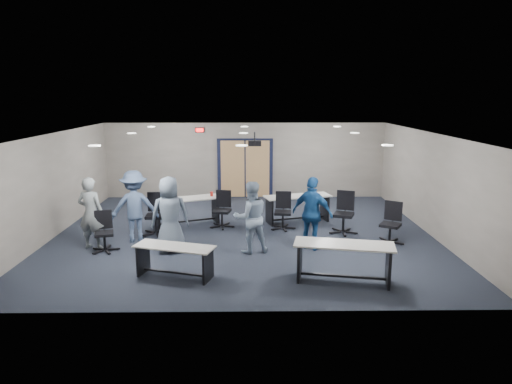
{
  "coord_description": "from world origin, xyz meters",
  "views": [
    {
      "loc": [
        0.16,
        -11.81,
        3.7
      ],
      "look_at": [
        0.33,
        -0.3,
        1.22
      ],
      "focal_mm": 32.0,
      "sensor_mm": 36.0,
      "label": 1
    }
  ],
  "objects_px": {
    "chair_back_c": "(283,211)",
    "table_back_left": "(187,206)",
    "person_back": "(135,206)",
    "table_front_left": "(175,256)",
    "chair_loose_right": "(390,223)",
    "person_plaid": "(170,215)",
    "chair_back_d": "(344,213)",
    "person_gray": "(91,213)",
    "table_front_right": "(344,256)",
    "chair_loose_left": "(104,232)",
    "chair_back_a": "(155,214)",
    "person_lightblue": "(251,217)",
    "table_back_right": "(297,204)",
    "chair_back_b": "(222,210)",
    "person_navy": "(312,213)"
  },
  "relations": [
    {
      "from": "person_gray",
      "to": "person_back",
      "type": "height_order",
      "value": "person_back"
    },
    {
      "from": "table_front_left",
      "to": "chair_back_b",
      "type": "height_order",
      "value": "chair_back_b"
    },
    {
      "from": "chair_loose_right",
      "to": "chair_loose_left",
      "type": "bearing_deg",
      "value": -144.09
    },
    {
      "from": "chair_back_a",
      "to": "chair_back_b",
      "type": "xyz_separation_m",
      "value": [
        1.74,
        0.64,
        -0.04
      ]
    },
    {
      "from": "chair_back_d",
      "to": "person_lightblue",
      "type": "bearing_deg",
      "value": -129.32
    },
    {
      "from": "chair_back_a",
      "to": "chair_back_b",
      "type": "distance_m",
      "value": 1.85
    },
    {
      "from": "chair_back_d",
      "to": "person_plaid",
      "type": "relative_size",
      "value": 0.62
    },
    {
      "from": "chair_loose_right",
      "to": "person_navy",
      "type": "bearing_deg",
      "value": -137.31
    },
    {
      "from": "chair_loose_right",
      "to": "person_plaid",
      "type": "height_order",
      "value": "person_plaid"
    },
    {
      "from": "person_plaid",
      "to": "table_back_right",
      "type": "bearing_deg",
      "value": -155.39
    },
    {
      "from": "chair_back_a",
      "to": "person_gray",
      "type": "relative_size",
      "value": 0.63
    },
    {
      "from": "person_navy",
      "to": "person_back",
      "type": "xyz_separation_m",
      "value": [
        -4.43,
        0.67,
        0.02
      ]
    },
    {
      "from": "chair_back_d",
      "to": "person_gray",
      "type": "height_order",
      "value": "person_gray"
    },
    {
      "from": "table_front_left",
      "to": "table_back_left",
      "type": "relative_size",
      "value": 0.86
    },
    {
      "from": "person_plaid",
      "to": "table_front_left",
      "type": "bearing_deg",
      "value": 89.05
    },
    {
      "from": "person_gray",
      "to": "person_lightblue",
      "type": "xyz_separation_m",
      "value": [
        3.86,
        -0.32,
        -0.03
      ]
    },
    {
      "from": "chair_back_b",
      "to": "person_plaid",
      "type": "height_order",
      "value": "person_plaid"
    },
    {
      "from": "chair_back_d",
      "to": "person_back",
      "type": "height_order",
      "value": "person_back"
    },
    {
      "from": "table_front_right",
      "to": "chair_back_d",
      "type": "relative_size",
      "value": 1.8
    },
    {
      "from": "table_front_left",
      "to": "table_back_left",
      "type": "bearing_deg",
      "value": 111.22
    },
    {
      "from": "table_front_right",
      "to": "chair_loose_right",
      "type": "distance_m",
      "value": 2.9
    },
    {
      "from": "chair_back_c",
      "to": "person_back",
      "type": "bearing_deg",
      "value": -158.22
    },
    {
      "from": "chair_back_c",
      "to": "table_back_left",
      "type": "bearing_deg",
      "value": 177.42
    },
    {
      "from": "person_plaid",
      "to": "person_navy",
      "type": "height_order",
      "value": "person_plaid"
    },
    {
      "from": "table_back_left",
      "to": "chair_back_d",
      "type": "height_order",
      "value": "chair_back_d"
    },
    {
      "from": "person_navy",
      "to": "chair_back_d",
      "type": "bearing_deg",
      "value": -95.87
    },
    {
      "from": "table_back_right",
      "to": "chair_back_c",
      "type": "relative_size",
      "value": 1.98
    },
    {
      "from": "table_front_right",
      "to": "person_lightblue",
      "type": "xyz_separation_m",
      "value": [
        -1.85,
        1.78,
        0.31
      ]
    },
    {
      "from": "table_back_left",
      "to": "chair_back_c",
      "type": "height_order",
      "value": "table_back_left"
    },
    {
      "from": "person_plaid",
      "to": "table_front_right",
      "type": "bearing_deg",
      "value": 140.7
    },
    {
      "from": "chair_back_b",
      "to": "person_back",
      "type": "xyz_separation_m",
      "value": [
        -2.14,
        -1.19,
        0.4
      ]
    },
    {
      "from": "table_back_left",
      "to": "person_navy",
      "type": "distance_m",
      "value": 3.96
    },
    {
      "from": "chair_loose_left",
      "to": "table_back_right",
      "type": "bearing_deg",
      "value": 11.2
    },
    {
      "from": "chair_loose_left",
      "to": "chair_loose_right",
      "type": "height_order",
      "value": "chair_loose_right"
    },
    {
      "from": "chair_loose_right",
      "to": "table_back_right",
      "type": "bearing_deg",
      "value": 168.29
    },
    {
      "from": "chair_back_b",
      "to": "chair_back_c",
      "type": "bearing_deg",
      "value": 4.65
    },
    {
      "from": "person_plaid",
      "to": "person_navy",
      "type": "xyz_separation_m",
      "value": [
        3.39,
        0.16,
        -0.02
      ]
    },
    {
      "from": "table_front_left",
      "to": "person_navy",
      "type": "relative_size",
      "value": 0.98
    },
    {
      "from": "chair_back_b",
      "to": "chair_back_c",
      "type": "relative_size",
      "value": 1.0
    },
    {
      "from": "table_front_left",
      "to": "person_navy",
      "type": "distance_m",
      "value": 3.52
    },
    {
      "from": "chair_loose_left",
      "to": "table_front_left",
      "type": "bearing_deg",
      "value": -55.54
    },
    {
      "from": "chair_back_a",
      "to": "chair_back_c",
      "type": "relative_size",
      "value": 1.08
    },
    {
      "from": "chair_back_c",
      "to": "table_back_right",
      "type": "bearing_deg",
      "value": 64.28
    },
    {
      "from": "chair_back_b",
      "to": "chair_loose_right",
      "type": "relative_size",
      "value": 0.98
    },
    {
      "from": "table_back_left",
      "to": "chair_loose_left",
      "type": "bearing_deg",
      "value": -148.5
    },
    {
      "from": "chair_back_a",
      "to": "person_lightblue",
      "type": "xyz_separation_m",
      "value": [
        2.54,
        -1.42,
        0.3
      ]
    },
    {
      "from": "chair_loose_left",
      "to": "person_back",
      "type": "distance_m",
      "value": 1.06
    },
    {
      "from": "table_front_right",
      "to": "person_gray",
      "type": "relative_size",
      "value": 1.16
    },
    {
      "from": "table_front_right",
      "to": "chair_back_d",
      "type": "xyz_separation_m",
      "value": [
        0.66,
        3.23,
        0.03
      ]
    },
    {
      "from": "person_gray",
      "to": "chair_loose_right",
      "type": "bearing_deg",
      "value": -166.48
    }
  ]
}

